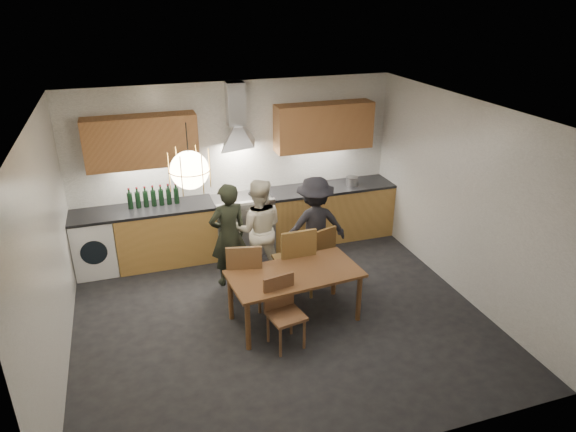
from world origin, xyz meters
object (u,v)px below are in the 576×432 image
object	(u,v)px
wine_bottles	(153,196)
person_left	(228,235)
mixing_bowl	(317,187)
stock_pot	(352,181)
chair_back_left	(245,273)
person_right	(315,226)
chair_front	(283,307)
dining_table	(295,278)
person_mid	(259,229)

from	to	relation	value
wine_bottles	person_left	bearing A→B (deg)	-47.60
mixing_bowl	stock_pot	world-z (taller)	stock_pot
chair_back_left	mixing_bowl	world-z (taller)	mixing_bowl
person_left	person_right	size ratio (longest dim) A/B	1.01
chair_front	dining_table	bearing A→B (deg)	43.73
chair_front	person_mid	distance (m)	1.60
chair_back_left	chair_front	distance (m)	0.81
person_left	person_right	world-z (taller)	person_left
person_mid	chair_back_left	bearing A→B (deg)	78.08
person_right	stock_pot	xyz separation A→B (m)	(1.00, 0.95, 0.23)
chair_front	stock_pot	distance (m)	3.10
person_mid	person_right	xyz separation A→B (m)	(0.78, -0.14, -0.01)
mixing_bowl	person_mid	bearing A→B (deg)	-145.98
person_mid	stock_pot	size ratio (longest dim) A/B	7.87
chair_front	mixing_bowl	world-z (taller)	mixing_bowl
person_left	wine_bottles	world-z (taller)	person_left
chair_back_left	person_mid	bearing A→B (deg)	-104.16
person_mid	stock_pot	bearing A→B (deg)	-140.96
wine_bottles	stock_pot	bearing A→B (deg)	-2.05
chair_back_left	person_right	world-z (taller)	person_right
stock_pot	mixing_bowl	bearing A→B (deg)	-179.80
mixing_bowl	dining_table	bearing A→B (deg)	-117.98
person_left	mixing_bowl	distance (m)	1.85
chair_front	person_left	world-z (taller)	person_left
person_left	wine_bottles	distance (m)	1.36
chair_back_left	dining_table	bearing A→B (deg)	156.53
dining_table	chair_back_left	xyz separation A→B (m)	(-0.53, 0.39, -0.04)
chair_back_left	person_left	distance (m)	0.77
dining_table	stock_pot	distance (m)	2.62
person_mid	wine_bottles	bearing A→B (deg)	-19.63
mixing_bowl	wine_bottles	world-z (taller)	wine_bottles
person_mid	mixing_bowl	xyz separation A→B (m)	(1.19, 0.80, 0.20)
chair_front	person_right	distance (m)	1.73
dining_table	mixing_bowl	bearing A→B (deg)	56.88
person_left	mixing_bowl	bearing A→B (deg)	-163.94
person_right	mixing_bowl	xyz separation A→B (m)	(0.40, 0.94, 0.21)
person_mid	chair_front	bearing A→B (deg)	99.45
chair_back_left	wine_bottles	xyz separation A→B (m)	(-0.92, 1.72, 0.50)
chair_front	wine_bottles	bearing A→B (deg)	105.03
mixing_bowl	wine_bottles	bearing A→B (deg)	177.41
chair_back_left	mixing_bowl	bearing A→B (deg)	-122.14
person_left	person_mid	distance (m)	0.45
chair_front	stock_pot	size ratio (longest dim) A/B	4.51
dining_table	person_right	distance (m)	1.25
stock_pot	dining_table	bearing A→B (deg)	-129.75
dining_table	person_mid	size ratio (longest dim) A/B	1.13
wine_bottles	chair_back_left	bearing A→B (deg)	-61.75
person_right	chair_front	bearing A→B (deg)	59.60
chair_back_left	stock_pot	distance (m)	2.75
person_mid	person_right	world-z (taller)	person_mid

